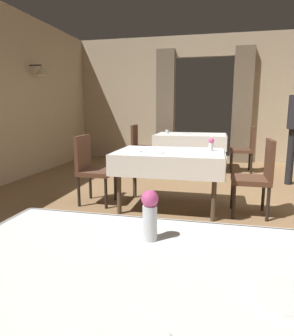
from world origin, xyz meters
name	(u,v)px	position (x,y,z in m)	size (l,w,h in m)	color
ground	(183,215)	(0.00, 0.00, 0.00)	(10.08, 10.08, 0.00)	olive
wall_back	(203,99)	(0.00, 4.18, 1.52)	(6.40, 0.27, 3.00)	tan
dining_table_near	(140,290)	(0.13, -2.65, 0.67)	(1.49, 0.98, 0.75)	#4C3D2D
dining_table_mid	(170,158)	(-0.21, 0.23, 0.66)	(1.37, 0.96, 0.75)	#4C3D2D
dining_table_far	(191,138)	(-0.17, 2.96, 0.66)	(1.48, 1.03, 0.75)	#4C3D2D
chair_mid_left	(91,166)	(-1.28, 0.21, 0.52)	(0.44, 0.44, 0.93)	black
chair_mid_right	(258,174)	(0.86, 0.19, 0.52)	(0.44, 0.44, 0.93)	black
chair_far_left	(140,144)	(-1.30, 2.94, 0.52)	(0.44, 0.44, 0.93)	black
chair_far_right	(246,147)	(0.95, 2.91, 0.52)	(0.44, 0.44, 0.93)	black
flower_vase_near	(150,213)	(0.11, -2.43, 0.86)	(0.07, 0.07, 0.21)	silver
plate_near_b	(286,296)	(0.58, -2.72, 0.76)	(0.20, 0.20, 0.01)	white
flower_vase_mid	(211,144)	(0.30, 0.35, 0.84)	(0.07, 0.07, 0.17)	silver
plate_mid_b	(157,152)	(-0.34, 0.05, 0.76)	(0.20, 0.20, 0.01)	white
plate_mid_c	(134,151)	(-0.64, 0.09, 0.76)	(0.22, 0.22, 0.01)	white
plate_mid_d	(149,148)	(-0.52, 0.43, 0.76)	(0.19, 0.19, 0.01)	white
glass_far_a	(167,132)	(-0.70, 3.02, 0.79)	(0.07, 0.07, 0.08)	silver
plate_far_b	(186,133)	(-0.28, 3.03, 0.76)	(0.21, 0.21, 0.01)	white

